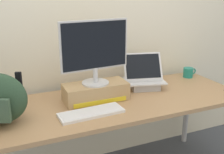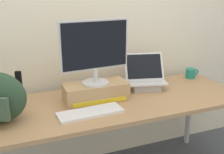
{
  "view_description": "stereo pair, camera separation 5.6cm",
  "coord_description": "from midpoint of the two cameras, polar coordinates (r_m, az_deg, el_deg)",
  "views": [
    {
      "loc": [
        -0.73,
        -1.7,
        1.51
      ],
      "look_at": [
        0.0,
        0.0,
        0.91
      ],
      "focal_mm": 44.15,
      "sensor_mm": 36.0,
      "label": 1
    },
    {
      "loc": [
        -0.68,
        -1.73,
        1.51
      ],
      "look_at": [
        0.0,
        0.0,
        0.91
      ],
      "focal_mm": 44.15,
      "sensor_mm": 36.0,
      "label": 2
    }
  ],
  "objects": [
    {
      "name": "toner_box_yellow",
      "position": [
        2.0,
        -4.21,
        -3.09
      ],
      "size": [
        0.46,
        0.21,
        0.13
      ],
      "color": "tan",
      "rests_on": "desk"
    },
    {
      "name": "external_keyboard",
      "position": [
        1.81,
        -5.2,
        -7.38
      ],
      "size": [
        0.43,
        0.17,
        0.02
      ],
      "rotation": [
        0.0,
        0.0,
        0.05
      ],
      "color": "white",
      "rests_on": "desk"
    },
    {
      "name": "desk",
      "position": [
        2.04,
        -0.79,
        -6.57
      ],
      "size": [
        2.0,
        0.72,
        0.73
      ],
      "color": "#A87F56",
      "rests_on": "ground"
    },
    {
      "name": "back_wall",
      "position": [
        2.3,
        -5.38,
        12.73
      ],
      "size": [
        7.0,
        0.1,
        2.6
      ],
      "primitive_type": "cube",
      "color": "silver",
      "rests_on": "ground"
    },
    {
      "name": "desktop_monitor",
      "position": [
        1.91,
        -4.4,
        5.55
      ],
      "size": [
        0.5,
        0.19,
        0.45
      ],
      "rotation": [
        0.0,
        0.0,
        0.08
      ],
      "color": "silver",
      "rests_on": "toner_box_yellow"
    },
    {
      "name": "coffee_mug",
      "position": [
        2.61,
        14.94,
        0.92
      ],
      "size": [
        0.13,
        0.09,
        0.09
      ],
      "color": "#1E7F70",
      "rests_on": "desk"
    },
    {
      "name": "open_laptop",
      "position": [
        2.26,
        5.94,
        -0.79
      ],
      "size": [
        0.37,
        0.3,
        0.27
      ],
      "rotation": [
        0.0,
        0.0,
        -0.25
      ],
      "color": "#ADADB2",
      "rests_on": "desk"
    }
  ]
}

